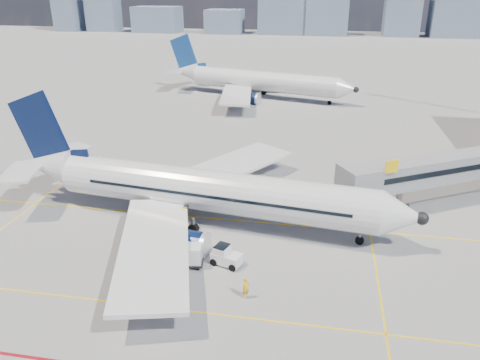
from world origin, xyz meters
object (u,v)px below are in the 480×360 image
(cargo_dolly, at_px, (182,255))
(main_aircraft, at_px, (196,190))
(belt_loader, at_px, (153,218))
(ramp_worker, at_px, (246,288))
(second_aircraft, at_px, (256,81))
(baggage_tug, at_px, (225,256))

(cargo_dolly, bearing_deg, main_aircraft, 87.66)
(belt_loader, xyz_separation_m, ramp_worker, (10.57, -9.61, 0.21))
(main_aircraft, height_order, second_aircraft, main_aircraft)
(main_aircraft, xyz_separation_m, ramp_worker, (6.73, -11.23, -2.37))
(cargo_dolly, bearing_deg, belt_loader, 117.82)
(second_aircraft, distance_m, belt_loader, 55.93)
(second_aircraft, height_order, baggage_tug, second_aircraft)
(baggage_tug, height_order, ramp_worker, ramp_worker)
(main_aircraft, height_order, baggage_tug, main_aircraft)
(baggage_tug, bearing_deg, second_aircraft, 114.20)
(main_aircraft, xyz_separation_m, second_aircraft, (-2.32, 54.22, 0.00))
(main_aircraft, relative_size, second_aircraft, 1.02)
(main_aircraft, bearing_deg, baggage_tug, -51.40)
(second_aircraft, xyz_separation_m, baggage_tug, (6.68, -61.37, -2.42))
(main_aircraft, bearing_deg, cargo_dolly, -75.78)
(main_aircraft, relative_size, belt_loader, 6.72)
(belt_loader, bearing_deg, baggage_tug, -31.71)
(ramp_worker, bearing_deg, belt_loader, 90.33)
(cargo_dolly, xyz_separation_m, belt_loader, (-4.82, 6.36, -0.37))
(second_aircraft, relative_size, ramp_worker, 23.62)
(second_aircraft, relative_size, cargo_dolly, 11.28)
(main_aircraft, xyz_separation_m, baggage_tug, (4.36, -7.15, -2.42))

